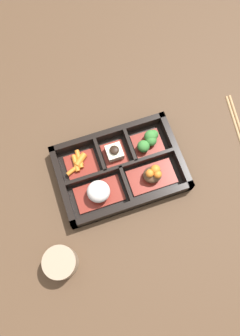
# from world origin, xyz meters

# --- Properties ---
(ground_plane) EXTENTS (3.00, 3.00, 0.00)m
(ground_plane) POSITION_xyz_m (0.00, 0.00, 0.00)
(ground_plane) COLOR #4C3523
(bento_base) EXTENTS (0.30, 0.20, 0.01)m
(bento_base) POSITION_xyz_m (0.00, 0.00, 0.01)
(bento_base) COLOR black
(bento_base) RESTS_ON ground_plane
(bento_rim) EXTENTS (0.30, 0.20, 0.04)m
(bento_rim) POSITION_xyz_m (-0.00, -0.00, 0.02)
(bento_rim) COLOR black
(bento_rim) RESTS_ON ground_plane
(bowl_stew) EXTENTS (0.11, 0.06, 0.05)m
(bowl_stew) POSITION_xyz_m (-0.07, 0.04, 0.03)
(bowl_stew) COLOR maroon
(bowl_stew) RESTS_ON bento_base
(bowl_rice) EXTENTS (0.11, 0.06, 0.05)m
(bowl_rice) POSITION_xyz_m (0.07, 0.04, 0.03)
(bowl_rice) COLOR maroon
(bowl_rice) RESTS_ON bento_base
(bowl_greens) EXTENTS (0.07, 0.06, 0.04)m
(bowl_greens) POSITION_xyz_m (-0.09, -0.04, 0.03)
(bowl_greens) COLOR maroon
(bowl_greens) RESTS_ON bento_base
(bowl_tofu) EXTENTS (0.06, 0.06, 0.03)m
(bowl_tofu) POSITION_xyz_m (-0.00, -0.04, 0.02)
(bowl_tofu) COLOR maroon
(bowl_tofu) RESTS_ON bento_base
(bowl_carrots) EXTENTS (0.08, 0.07, 0.02)m
(bowl_carrots) POSITION_xyz_m (0.09, -0.04, 0.02)
(bowl_carrots) COLOR maroon
(bowl_carrots) RESTS_ON bento_base
(tea_cup) EXTENTS (0.07, 0.07, 0.06)m
(tea_cup) POSITION_xyz_m (0.19, 0.16, 0.03)
(tea_cup) COLOR gray
(tea_cup) RESTS_ON ground_plane
(chopsticks) EXTENTS (0.05, 0.21, 0.01)m
(chopsticks) POSITION_xyz_m (-0.32, -0.00, 0.00)
(chopsticks) COLOR #A87F51
(chopsticks) RESTS_ON ground_plane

